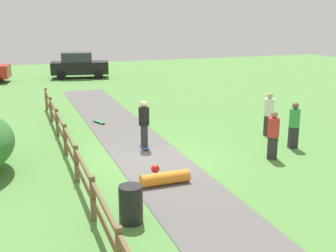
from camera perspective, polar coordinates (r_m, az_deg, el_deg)
The scene contains 11 objects.
ground_plane at distance 14.57m, azimuth -2.44°, elevation -4.24°, with size 60.00×60.00×0.00m, color #568E42.
asphalt_path at distance 14.57m, azimuth -2.44°, elevation -4.20°, with size 2.40×28.00×0.02m, color #605E5B.
wooden_fence at distance 13.85m, azimuth -12.79°, elevation -2.72°, with size 0.12×18.12×1.10m.
trash_bin at distance 10.14m, azimuth -4.93°, elevation -10.26°, with size 0.56×0.56×0.90m, color black.
skater_riding at distance 15.29m, azimuth -3.19°, elevation 0.53°, with size 0.42×0.82×1.74m.
skater_fallen at distance 12.33m, azimuth -0.49°, elevation -6.82°, with size 1.44×1.16×0.36m.
skateboard_loose at distance 19.31m, azimuth -9.10°, elevation 0.59°, with size 0.48×0.82×0.08m.
bystander_green at distance 16.02m, azimuth 16.34°, elevation 0.36°, with size 0.45×0.45×1.68m.
bystander_white at distance 17.48m, azimuth 13.20°, elevation 1.81°, with size 0.46×0.46×1.72m.
bystander_red at distance 14.64m, azimuth 13.75°, elevation -0.90°, with size 0.53×0.53×1.64m.
parked_car_black at distance 33.37m, azimuth -11.65°, elevation 7.88°, with size 4.44×2.57×1.92m.
Camera 1 is at (-4.13, -13.16, 4.71)m, focal length 46.12 mm.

